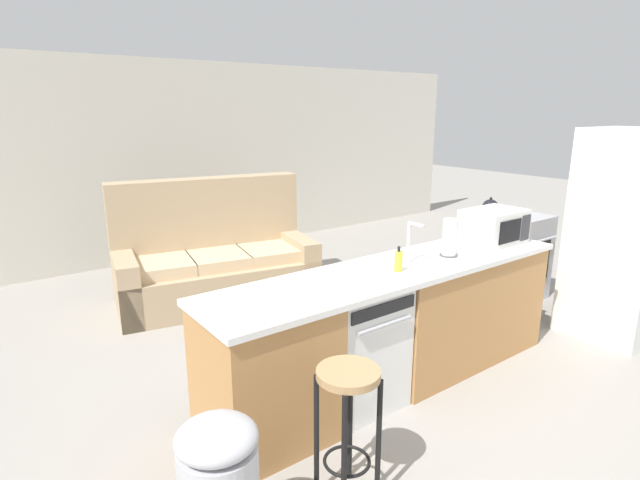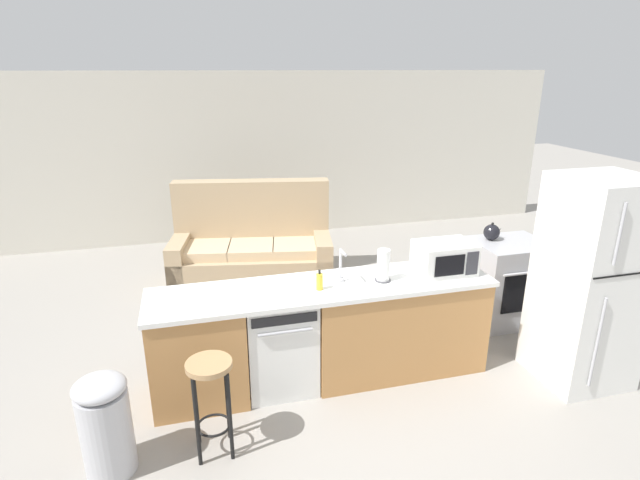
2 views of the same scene
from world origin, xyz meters
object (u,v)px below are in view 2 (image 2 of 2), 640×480
dishwasher (279,341)px  stove_range (507,281)px  bar_stool (211,388)px  trash_bin (105,424)px  refrigerator (591,282)px  paper_towel_roll (383,266)px  microwave (444,258)px  soap_bottle (320,281)px  couch (253,250)px  kettle (492,232)px

dishwasher → stove_range: 2.66m
bar_stool → trash_bin: 0.72m
stove_range → refrigerator: size_ratio=0.49×
stove_range → paper_towel_roll: paper_towel_roll is taller
microwave → trash_bin: size_ratio=0.68×
soap_bottle → couch: size_ratio=0.08×
dishwasher → bar_stool: (-0.60, -0.68, 0.11)m
refrigerator → trash_bin: refrigerator is taller
kettle → stove_range: bearing=-38.2°
dishwasher → refrigerator: 2.70m
stove_range → microwave: size_ratio=1.80×
dishwasher → refrigerator: size_ratio=0.46×
dishwasher → bar_stool: dishwasher is taller
microwave → paper_towel_roll: bearing=-177.0°
soap_bottle → kettle: (2.09, 0.75, 0.01)m
stove_range → paper_towel_roll: size_ratio=3.19×
microwave → soap_bottle: bearing=-176.7°
kettle → couch: 2.96m
paper_towel_roll → bar_stool: size_ratio=0.38×
soap_bottle → paper_towel_roll: bearing=3.7°
bar_stool → trash_bin: size_ratio=1.00×
stove_range → paper_towel_roll: (-1.68, -0.58, 0.59)m
stove_range → kettle: 0.57m
dishwasher → paper_towel_roll: paper_towel_roll is taller
kettle → couch: couch is taller
trash_bin → bar_stool: bearing=0.2°
kettle → bar_stool: kettle is taller
bar_stool → couch: 3.14m
refrigerator → microwave: refrigerator is taller
microwave → couch: bearing=120.7°
bar_stool → kettle: bearing=24.1°
kettle → bar_stool: bearing=-155.9°
bar_stool → microwave: bearing=17.8°
soap_bottle → stove_range: bearing=15.3°
soap_bottle → bar_stool: soap_bottle is taller
microwave → kettle: 1.15m
refrigerator → trash_bin: 3.95m
refrigerator → bar_stool: (-3.20, -0.13, -0.38)m
trash_bin → couch: size_ratio=0.35×
refrigerator → couch: 3.89m
microwave → paper_towel_roll: 0.59m
soap_bottle → bar_stool: (-0.94, -0.61, -0.44)m
refrigerator → bar_stool: size_ratio=2.47×
bar_stool → stove_range: bearing=21.0°
dishwasher → refrigerator: bearing=-11.9°
stove_range → paper_towel_roll: bearing=-161.0°
stove_range → dishwasher: bearing=-168.1°
microwave → bar_stool: bearing=-162.2°
refrigerator → kettle: (-0.17, 1.23, 0.07)m
refrigerator → soap_bottle: (-2.26, 0.48, 0.06)m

